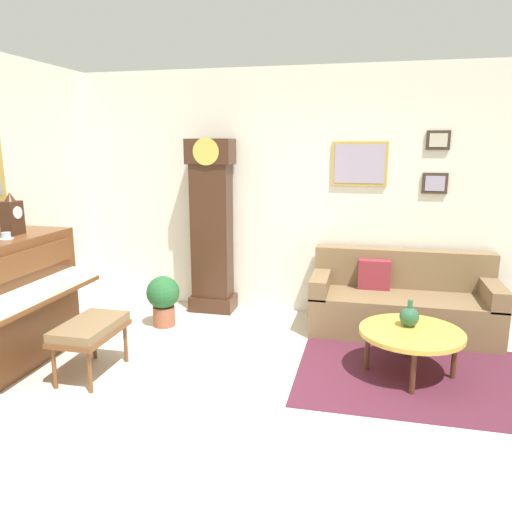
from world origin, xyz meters
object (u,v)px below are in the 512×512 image
(coffee_table, at_px, (411,334))
(piano_bench, at_px, (90,330))
(green_jug, at_px, (409,317))
(grandfather_clock, at_px, (212,231))
(couch, at_px, (401,302))
(potted_plant, at_px, (163,298))
(teacup, at_px, (6,236))
(piano, at_px, (2,303))
(mantel_clock, at_px, (12,216))

(coffee_table, bearing_deg, piano_bench, -166.94)
(green_jug, bearing_deg, piano_bench, -164.79)
(grandfather_clock, bearing_deg, green_jug, -28.12)
(piano_bench, relative_size, coffee_table, 0.80)
(couch, relative_size, green_jug, 7.92)
(coffee_table, bearing_deg, grandfather_clock, 150.03)
(piano_bench, distance_m, green_jug, 2.76)
(grandfather_clock, height_order, potted_plant, grandfather_clock)
(teacup, bearing_deg, coffee_table, 10.14)
(grandfather_clock, height_order, teacup, grandfather_clock)
(teacup, relative_size, potted_plant, 0.21)
(grandfather_clock, distance_m, teacup, 2.25)
(grandfather_clock, bearing_deg, teacup, -123.19)
(piano, height_order, couch, piano)
(piano_bench, bearing_deg, teacup, 179.21)
(piano, bearing_deg, teacup, 15.97)
(piano, bearing_deg, couch, 26.01)
(piano_bench, relative_size, couch, 0.37)
(piano, relative_size, couch, 0.76)
(coffee_table, xyz_separation_m, teacup, (-3.41, -0.61, 0.81))
(piano, height_order, coffee_table, piano)
(couch, height_order, teacup, teacup)
(mantel_clock, bearing_deg, piano_bench, -14.94)
(green_jug, relative_size, potted_plant, 0.43)
(piano, xyz_separation_m, piano_bench, (0.84, 0.02, -0.18))
(coffee_table, xyz_separation_m, mantel_clock, (-3.51, -0.40, 0.96))
(piano_bench, distance_m, couch, 3.15)
(mantel_clock, height_order, green_jug, mantel_clock)
(mantel_clock, relative_size, green_jug, 1.58)
(mantel_clock, bearing_deg, piano, -90.36)
(mantel_clock, height_order, teacup, mantel_clock)
(piano_bench, height_order, grandfather_clock, grandfather_clock)
(coffee_table, distance_m, potted_plant, 2.63)
(piano_bench, height_order, mantel_clock, mantel_clock)
(coffee_table, distance_m, green_jug, 0.16)
(piano_bench, bearing_deg, piano, -178.77)
(piano_bench, height_order, potted_plant, potted_plant)
(piano_bench, bearing_deg, mantel_clock, 165.06)
(potted_plant, bearing_deg, grandfather_clock, 60.30)
(grandfather_clock, bearing_deg, piano, -124.86)
(piano_bench, xyz_separation_m, grandfather_clock, (0.49, 1.88, 0.56))
(piano, bearing_deg, potted_plant, 52.76)
(piano_bench, bearing_deg, grandfather_clock, 75.50)
(coffee_table, relative_size, teacup, 7.59)
(piano, distance_m, couch, 3.90)
(piano, distance_m, piano_bench, 0.86)
(piano, relative_size, green_jug, 6.00)
(grandfather_clock, distance_m, potted_plant, 0.98)
(mantel_clock, xyz_separation_m, potted_plant, (0.96, 1.02, -1.01))
(mantel_clock, bearing_deg, couch, 22.74)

